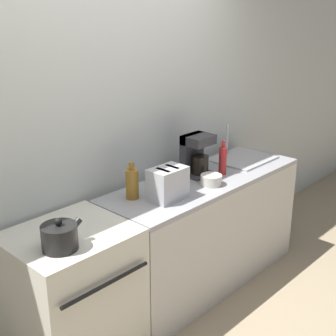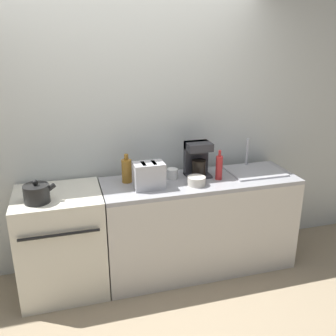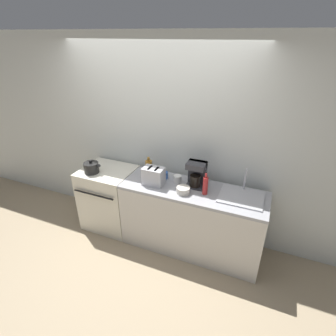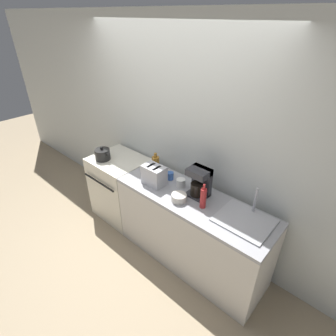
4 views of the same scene
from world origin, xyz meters
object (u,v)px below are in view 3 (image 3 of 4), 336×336
(stove, at_px, (110,197))
(coffee_maker, at_px, (196,173))
(kettle, at_px, (91,168))
(bowl, at_px, (183,190))
(bottle_red, at_px, (205,186))
(cup_blue, at_px, (165,175))
(toaster, at_px, (154,176))
(bottle_amber, at_px, (149,168))
(cup_white, at_px, (177,179))

(stove, bearing_deg, coffee_maker, 3.90)
(kettle, xyz_separation_m, bowl, (1.29, -0.01, -0.03))
(bottle_red, height_order, cup_blue, bottle_red)
(coffee_maker, distance_m, bowl, 0.27)
(kettle, relative_size, toaster, 0.97)
(stove, relative_size, kettle, 3.65)
(kettle, height_order, bottle_amber, bottle_amber)
(toaster, distance_m, bottle_amber, 0.24)
(coffee_maker, xyz_separation_m, bottle_red, (0.15, -0.14, -0.05))
(bottle_red, distance_m, bottle_amber, 0.81)
(kettle, distance_m, toaster, 0.89)
(coffee_maker, bearing_deg, cup_blue, 177.40)
(coffee_maker, distance_m, bottle_amber, 0.65)
(bottle_amber, height_order, cup_blue, bottle_amber)
(stove, xyz_separation_m, bowl, (1.16, -0.14, 0.48))
(stove, relative_size, bowl, 5.77)
(cup_white, distance_m, cup_blue, 0.18)
(kettle, height_order, cup_white, kettle)
(cup_blue, bearing_deg, bottle_red, -15.81)
(bottle_amber, bearing_deg, bowl, -23.03)
(kettle, distance_m, bottle_red, 1.54)
(kettle, height_order, coffee_maker, coffee_maker)
(bottle_red, height_order, cup_white, bottle_red)
(bowl, bearing_deg, kettle, 179.61)
(cup_blue, bearing_deg, stove, -172.81)
(kettle, height_order, bottle_red, bottle_red)
(cup_blue, xyz_separation_m, bowl, (0.33, -0.24, -0.01))
(bottle_red, xyz_separation_m, cup_white, (-0.39, 0.13, -0.07))
(bowl, bearing_deg, coffee_maker, 68.50)
(coffee_maker, relative_size, bottle_amber, 1.25)
(cup_white, relative_size, cup_blue, 1.11)
(kettle, xyz_separation_m, cup_white, (1.14, 0.20, -0.03))
(toaster, xyz_separation_m, cup_blue, (0.07, 0.19, -0.07))
(bottle_red, height_order, bowl, bottle_red)
(coffee_maker, height_order, cup_blue, coffee_maker)
(bottle_red, xyz_separation_m, cup_blue, (-0.57, 0.16, -0.07))
(bowl, bearing_deg, bottle_amber, 156.97)
(kettle, bearing_deg, cup_blue, 13.50)
(kettle, height_order, bowl, kettle)
(bottle_amber, distance_m, bowl, 0.61)
(bottle_red, distance_m, cup_blue, 0.60)
(bottle_amber, bearing_deg, kettle, -162.73)
(stove, distance_m, kettle, 0.54)
(bottle_amber, bearing_deg, cup_white, -3.58)
(cup_white, height_order, bowl, cup_white)
(toaster, relative_size, coffee_maker, 0.80)
(stove, relative_size, bottle_amber, 3.53)
(bottle_red, height_order, bottle_amber, bottle_red)
(coffee_maker, relative_size, cup_blue, 3.55)
(kettle, relative_size, cup_blue, 2.75)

